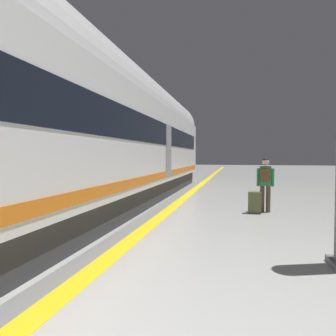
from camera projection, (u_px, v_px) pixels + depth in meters
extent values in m
cube|color=yellow|center=(159.00, 218.00, 8.42)|extent=(0.36, 80.00, 0.01)
cube|color=slate|center=(149.00, 217.00, 8.49)|extent=(0.52, 80.00, 0.01)
cube|color=#38383D|center=(22.00, 225.00, 6.00)|extent=(2.67, 28.33, 0.70)
cube|color=white|center=(20.00, 133.00, 5.93)|extent=(2.90, 29.51, 2.90)
cylinder|color=white|center=(19.00, 59.00, 5.88)|extent=(2.84, 28.92, 2.84)
cube|color=black|center=(20.00, 114.00, 5.92)|extent=(2.93, 27.74, 0.80)
cube|color=orange|center=(21.00, 192.00, 5.98)|extent=(2.94, 28.92, 0.24)
cone|color=white|center=(178.00, 153.00, 21.60)|extent=(2.75, 2.60, 2.75)
cube|color=gray|center=(169.00, 151.00, 12.10)|extent=(0.02, 0.90, 2.00)
cylinder|color=brown|center=(262.00, 199.00, 9.33)|extent=(0.14, 0.14, 0.81)
cylinder|color=brown|center=(268.00, 199.00, 9.27)|extent=(0.14, 0.14, 0.81)
cube|color=#338C4C|center=(265.00, 176.00, 9.27)|extent=(0.35, 0.24, 0.58)
cylinder|color=#338C4C|center=(258.00, 177.00, 9.36)|extent=(0.09, 0.09, 0.54)
cylinder|color=#338C4C|center=(273.00, 177.00, 9.21)|extent=(0.09, 0.09, 0.54)
sphere|color=beige|center=(266.00, 162.00, 9.26)|extent=(0.21, 0.21, 0.21)
sphere|color=black|center=(266.00, 161.00, 9.26)|extent=(0.20, 0.20, 0.20)
cube|color=brown|center=(265.00, 175.00, 9.14)|extent=(0.27, 0.17, 0.39)
cube|color=#596038|center=(255.00, 202.00, 9.07)|extent=(0.39, 0.25, 0.58)
cube|color=#596038|center=(255.00, 204.00, 9.19)|extent=(0.31, 0.04, 0.32)
cylinder|color=black|center=(250.00, 213.00, 9.06)|extent=(0.02, 0.06, 0.06)
cylinder|color=black|center=(260.00, 213.00, 8.98)|extent=(0.02, 0.06, 0.06)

